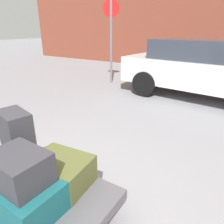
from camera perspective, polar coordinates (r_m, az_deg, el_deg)
ground_plane at (r=2.31m, az=-18.08°, el=-26.08°), size 60.00×60.00×0.00m
luggage_cart at (r=2.12m, az=-18.98°, el=-21.10°), size 1.28×0.89×0.34m
suitcase_teal_stacked_top at (r=1.90m, az=-22.47°, el=-19.93°), size 0.61×0.43×0.25m
suitcase_olive_rear_right at (r=2.04m, az=-13.54°, el=-15.24°), size 0.56×0.46×0.26m
suitcase_charcoal_front_left at (r=2.27m, az=-24.03°, el=-7.24°), size 0.41×0.30×0.62m
duffel_bag_charcoal_topmost_pile at (r=1.75m, az=-23.66°, el=-13.74°), size 0.44×0.35×0.25m
parked_car at (r=5.82m, az=25.30°, el=10.70°), size 4.45×2.24×1.42m
no_parking_sign at (r=6.76m, az=-0.25°, el=20.41°), size 0.49×0.16×2.45m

